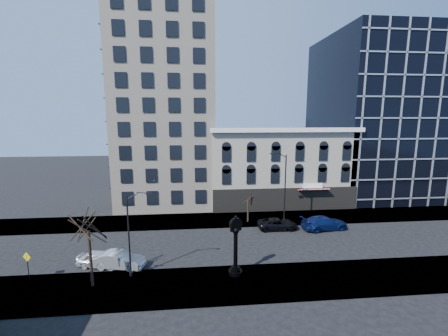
{
  "coord_description": "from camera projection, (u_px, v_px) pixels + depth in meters",
  "views": [
    {
      "loc": [
        -1.35,
        -31.33,
        14.16
      ],
      "look_at": [
        2.0,
        4.0,
        8.0
      ],
      "focal_mm": 24.0,
      "sensor_mm": 36.0,
      "label": 1
    }
  ],
  "objects": [
    {
      "name": "bare_tree_far",
      "position": [
        248.0,
        196.0,
        39.79
      ],
      "size": [
        2.76,
        2.76,
        4.73
      ],
      "color": "black",
      "rests_on": "sidewalk_far"
    },
    {
      "name": "street_lamp_far",
      "position": [
        281.0,
        169.0,
        38.88
      ],
      "size": [
        2.51,
        0.52,
        9.68
      ],
      "rotation": [
        0.0,
        0.0,
        3.24
      ],
      "color": "black",
      "rests_on": "sidewalk_far"
    },
    {
      "name": "street_clock",
      "position": [
        236.0,
        248.0,
        26.55
      ],
      "size": [
        1.25,
        1.25,
        5.5
      ],
      "rotation": [
        0.0,
        0.0,
        0.38
      ],
      "color": "black",
      "rests_on": "sidewalk_near"
    },
    {
      "name": "car_near_b",
      "position": [
        119.0,
        260.0,
        28.19
      ],
      "size": [
        5.02,
        2.62,
        1.57
      ],
      "primitive_type": "imported",
      "rotation": [
        0.0,
        0.0,
        1.36
      ],
      "color": "#A5A8AD",
      "rests_on": "ground"
    },
    {
      "name": "sidewalk_far",
      "position": [
        207.0,
        220.0,
        41.11
      ],
      "size": [
        160.0,
        6.0,
        0.12
      ],
      "primitive_type": "cube",
      "color": "gray",
      "rests_on": "ground"
    },
    {
      "name": "sidewalk_near",
      "position": [
        214.0,
        284.0,
        25.42
      ],
      "size": [
        160.0,
        6.0,
        0.12
      ],
      "primitive_type": "cube",
      "color": "gray",
      "rests_on": "ground"
    },
    {
      "name": "bare_tree_near",
      "position": [
        87.0,
        219.0,
        24.1
      ],
      "size": [
        4.55,
        4.55,
        7.81
      ],
      "color": "black",
      "rests_on": "sidewalk_near"
    },
    {
      "name": "street_lamp_near",
      "position": [
        134.0,
        212.0,
        25.69
      ],
      "size": [
        2.03,
        0.39,
        7.83
      ],
      "rotation": [
        0.0,
        0.0,
        -0.08
      ],
      "color": "black",
      "rests_on": "sidewalk_near"
    },
    {
      "name": "glass_office",
      "position": [
        379.0,
        117.0,
        54.36
      ],
      "size": [
        20.0,
        20.15,
        28.0
      ],
      "color": "black",
      "rests_on": "ground"
    },
    {
      "name": "car_far_a",
      "position": [
        277.0,
        224.0,
        37.9
      ],
      "size": [
        5.09,
        2.43,
        1.4
      ],
      "primitive_type": "imported",
      "rotation": [
        0.0,
        0.0,
        1.55
      ],
      "color": "black",
      "rests_on": "ground"
    },
    {
      "name": "victorian_row",
      "position": [
        278.0,
        167.0,
        48.95
      ],
      "size": [
        22.6,
        11.19,
        12.5
      ],
      "color": "#9F9383",
      "rests_on": "ground"
    },
    {
      "name": "cream_tower",
      "position": [
        165.0,
        84.0,
        47.93
      ],
      "size": [
        15.9,
        15.4,
        42.5
      ],
      "color": "beige",
      "rests_on": "ground"
    },
    {
      "name": "car_near_a",
      "position": [
        100.0,
        259.0,
        28.47
      ],
      "size": [
        4.65,
        2.7,
        1.49
      ],
      "primitive_type": "imported",
      "rotation": [
        0.0,
        0.0,
        1.34
      ],
      "color": "silver",
      "rests_on": "ground"
    },
    {
      "name": "ground",
      "position": [
        210.0,
        245.0,
        33.28
      ],
      "size": [
        160.0,
        160.0,
        0.0
      ],
      "primitive_type": "plane",
      "color": "black",
      "rests_on": "ground"
    },
    {
      "name": "car_far_b",
      "position": [
        324.0,
        223.0,
        37.81
      ],
      "size": [
        6.16,
        3.18,
        1.71
      ],
      "primitive_type": "imported",
      "rotation": [
        0.0,
        0.0,
        1.71
      ],
      "color": "#0C194C",
      "rests_on": "ground"
    },
    {
      "name": "warning_sign",
      "position": [
        27.0,
        261.0,
        25.59
      ],
      "size": [
        0.79,
        0.38,
        2.6
      ],
      "rotation": [
        0.0,
        0.0,
        -0.42
      ],
      "color": "black",
      "rests_on": "sidewalk_near"
    }
  ]
}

